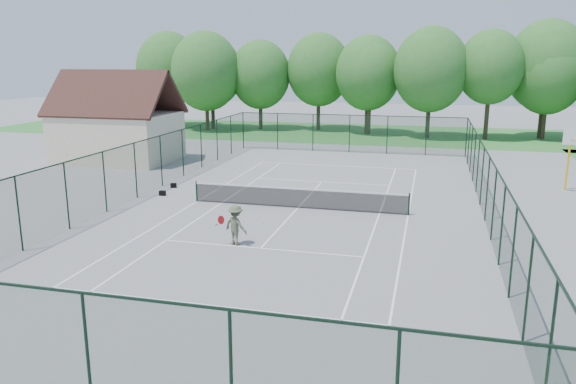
% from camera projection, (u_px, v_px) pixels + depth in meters
% --- Properties ---
extents(ground, '(140.00, 140.00, 0.00)m').
position_uv_depth(ground, '(298.00, 208.00, 28.41)').
color(ground, gray).
rests_on(ground, ground).
extents(grass_far, '(80.00, 16.00, 0.01)m').
position_uv_depth(grass_far, '(366.00, 134.00, 56.69)').
color(grass_far, '#378435').
rests_on(grass_far, ground).
extents(court_lines, '(11.05, 23.85, 0.01)m').
position_uv_depth(court_lines, '(298.00, 208.00, 28.41)').
color(court_lines, white).
rests_on(court_lines, ground).
extents(tennis_net, '(11.08, 0.08, 1.10)m').
position_uv_depth(tennis_net, '(298.00, 197.00, 28.27)').
color(tennis_net, black).
rests_on(tennis_net, ground).
extents(fence_enclosure, '(18.05, 36.05, 3.02)m').
position_uv_depth(fence_enclosure, '(298.00, 178.00, 28.05)').
color(fence_enclosure, '#1A3722').
rests_on(fence_enclosure, ground).
extents(utility_building, '(8.60, 6.27, 6.63)m').
position_uv_depth(utility_building, '(117.00, 119.00, 40.96)').
color(utility_building, beige).
rests_on(utility_building, ground).
extents(tree_line_far, '(39.40, 6.40, 9.70)m').
position_uv_depth(tree_line_far, '(368.00, 73.00, 55.30)').
color(tree_line_far, '#3D3121').
rests_on(tree_line_far, ground).
extents(basketball_goal, '(1.20, 1.43, 3.65)m').
position_uv_depth(basketball_goal, '(572.00, 147.00, 31.29)').
color(basketball_goal, yellow).
rests_on(basketball_goal, ground).
extents(sports_bag_a, '(0.35, 0.22, 0.27)m').
position_uv_depth(sports_bag_a, '(162.00, 193.00, 30.99)').
color(sports_bag_a, black).
rests_on(sports_bag_a, ground).
extents(sports_bag_b, '(0.39, 0.31, 0.27)m').
position_uv_depth(sports_bag_b, '(174.00, 185.00, 32.89)').
color(sports_bag_b, black).
rests_on(sports_bag_b, ground).
extents(tennis_player, '(1.92, 1.00, 1.65)m').
position_uv_depth(tennis_player, '(236.00, 225.00, 22.63)').
color(tennis_player, '#535A3F').
rests_on(tennis_player, ground).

